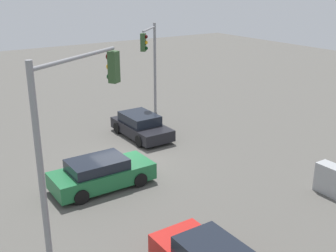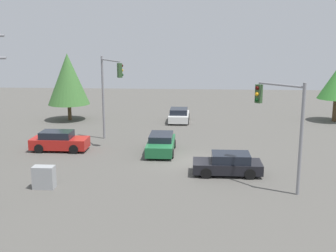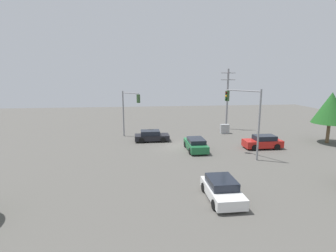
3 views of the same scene
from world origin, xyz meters
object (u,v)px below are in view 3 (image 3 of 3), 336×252
sedan_green (196,144)px  electrical_cabinet (225,129)px  sedan_dark (151,136)px  traffic_signal_main (246,111)px  traffic_signal_cross (129,106)px  sedan_white (222,189)px  sedan_red (263,142)px

sedan_green → electrical_cabinet: sedan_green is taller
sedan_dark → electrical_cabinet: size_ratio=3.27×
traffic_signal_main → traffic_signal_cross: (-11.57, 9.79, -0.54)m
sedan_green → electrical_cabinet: bearing=53.0°
traffic_signal_main → electrical_cabinet: 11.47m
sedan_white → electrical_cabinet: sedan_white is taller
sedan_red → sedan_white: sedan_red is taller
sedan_red → sedan_green: bearing=89.5°
sedan_white → traffic_signal_cross: size_ratio=0.68×
sedan_dark → traffic_signal_cross: (-2.69, 2.37, 3.48)m
sedan_green → sedan_red: (7.67, -0.06, 0.04)m
traffic_signal_main → sedan_white: bearing=117.9°
traffic_signal_main → electrical_cabinet: traffic_signal_main is taller
sedan_green → sedan_dark: 6.55m
sedan_green → traffic_signal_cross: bearing=135.8°
sedan_white → traffic_signal_cross: bearing=-70.9°
sedan_dark → traffic_signal_main: bearing=50.1°
sedan_white → traffic_signal_main: 10.88m
sedan_red → traffic_signal_cross: traffic_signal_cross is taller
traffic_signal_main → traffic_signal_cross: 15.16m
traffic_signal_cross → traffic_signal_main: bearing=5.3°
sedan_green → sedan_red: 7.67m
traffic_signal_cross → sedan_white: bearing=-25.3°
sedan_dark → sedan_white: bearing=13.0°
sedan_red → sedan_white: 14.21m
sedan_dark → electrical_cabinet: 10.99m
sedan_dark → sedan_green: bearing=44.2°
sedan_green → electrical_cabinet: 9.88m
sedan_white → electrical_cabinet: size_ratio=3.19×
sedan_red → electrical_cabinet: sedan_red is taller
traffic_signal_main → sedan_green: bearing=26.1°
sedan_white → sedan_green: bearing=-94.1°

